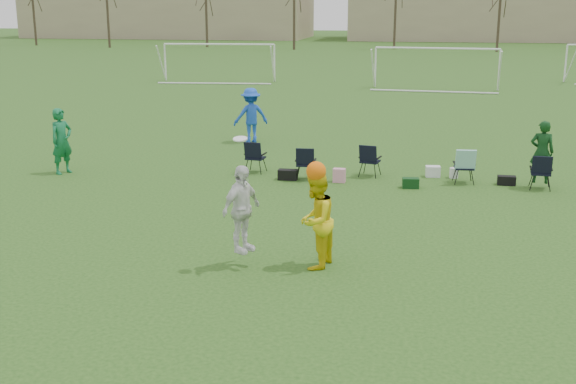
% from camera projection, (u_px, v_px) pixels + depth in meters
% --- Properties ---
extents(ground, '(260.00, 260.00, 0.00)m').
position_uv_depth(ground, '(246.00, 272.00, 13.75)').
color(ground, '#224A17').
rests_on(ground, ground).
extents(fielder_green_near, '(0.74, 0.85, 1.97)m').
position_uv_depth(fielder_green_near, '(62.00, 141.00, 21.55)').
color(fielder_green_near, '#126A3B').
rests_on(fielder_green_near, ground).
extents(fielder_blue, '(1.49, 1.29, 2.00)m').
position_uv_depth(fielder_blue, '(251.00, 115.00, 26.46)').
color(fielder_blue, blue).
rests_on(fielder_blue, ground).
extents(center_contest, '(2.25, 1.32, 2.58)m').
position_uv_depth(center_contest, '(289.00, 215.00, 13.76)').
color(center_contest, white).
rests_on(center_contest, ground).
extents(sideline_setup, '(8.85, 1.81, 1.89)m').
position_uv_depth(sideline_setup, '(414.00, 162.00, 20.66)').
color(sideline_setup, '#0F3815').
rests_on(sideline_setup, ground).
extents(goal_left, '(7.39, 0.76, 2.46)m').
position_uv_depth(goal_left, '(219.00, 52.00, 47.36)').
color(goal_left, white).
rests_on(goal_left, ground).
extents(goal_mid, '(7.40, 0.63, 2.46)m').
position_uv_depth(goal_mid, '(437.00, 56.00, 43.03)').
color(goal_mid, white).
rests_on(goal_mid, ground).
extents(tree_line, '(110.28, 3.28, 11.40)m').
position_uv_depth(tree_line, '(397.00, 3.00, 78.90)').
color(tree_line, '#382B21').
rests_on(tree_line, ground).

